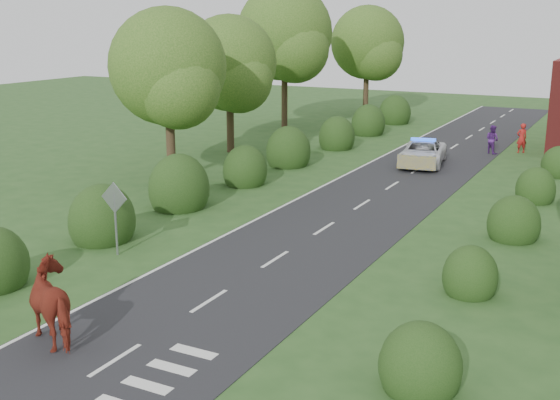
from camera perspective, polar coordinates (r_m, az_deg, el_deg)
The scene contains 14 objects.
ground at distance 20.17m, azimuth -5.79°, elevation -8.22°, with size 120.00×120.00×0.00m, color #2A4F20.
road at distance 33.10m, azimuth 8.55°, elevation 0.80°, with size 6.00×70.00×0.02m, color black.
road_markings at distance 31.77m, azimuth 4.59°, elevation 0.36°, with size 4.96×70.00×0.01m.
hedgerow_left at distance 32.73m, azimuth -4.18°, elevation 2.09°, with size 2.75×50.41×3.00m.
hedgerow_right at distance 27.90m, azimuth 18.86°, elevation -1.28°, with size 2.10×45.78×2.10m.
tree_left_a at distance 34.01m, azimuth -8.90°, elevation 10.25°, with size 5.74×5.60×8.38m.
tree_left_b at distance 41.50m, azimuth -3.95°, elevation 10.72°, with size 5.74×5.60×8.07m.
tree_left_c at distance 50.84m, azimuth 0.60°, elevation 13.12°, with size 6.97×6.80×10.22m.
tree_left_d at distance 59.06m, azimuth 7.30°, elevation 12.34°, with size 6.15×6.00×8.89m.
road_sign at distance 24.04m, azimuth -13.28°, elevation -0.62°, with size 1.06×0.08×2.53m.
cow at distance 18.32m, azimuth -17.52°, elevation -8.40°, with size 1.26×2.39×1.70m, color maroon.
police_van at distance 39.10m, azimuth 11.52°, elevation 3.76°, with size 2.92×5.11×1.48m.
pedestrian_red at distance 44.29m, azimuth 19.05°, elevation 4.78°, with size 0.64×0.42×1.76m, color #AD1E1B.
pedestrian_purple at distance 43.44m, azimuth 16.86°, elevation 4.73°, with size 0.83×0.64×1.70m, color #512173.
Camera 1 is at (10.34, -15.48, 7.77)m, focal length 45.00 mm.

